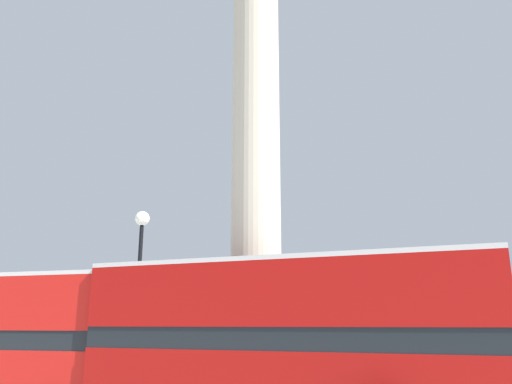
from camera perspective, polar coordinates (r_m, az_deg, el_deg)
The scene contains 3 objects.
monument_column at distance 18.58m, azimuth 0.00°, elevation 1.34°, with size 5.50×5.50×22.83m.
bus_b at distance 13.42m, azimuth 3.45°, elevation -16.28°, with size 10.71×3.38×4.44m.
street_lamp at distance 17.77m, azimuth -13.27°, elevation -9.83°, with size 0.51×0.51×6.65m.
Camera 1 is at (5.35, -17.02, 2.79)m, focal length 35.00 mm.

